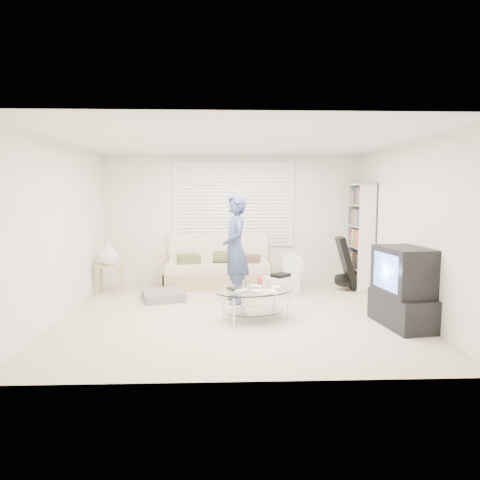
{
  "coord_description": "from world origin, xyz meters",
  "views": [
    {
      "loc": [
        -0.18,
        -6.11,
        1.78
      ],
      "look_at": [
        0.05,
        0.3,
        1.07
      ],
      "focal_mm": 32.0,
      "sensor_mm": 36.0,
      "label": 1
    }
  ],
  "objects_px": {
    "coffee_table": "(255,295)",
    "bookshelf": "(360,237)",
    "futon_sofa": "(218,270)",
    "tv_unit": "(403,288)"
  },
  "relations": [
    {
      "from": "futon_sofa",
      "to": "coffee_table",
      "type": "height_order",
      "value": "futon_sofa"
    },
    {
      "from": "futon_sofa",
      "to": "tv_unit",
      "type": "relative_size",
      "value": 1.93
    },
    {
      "from": "coffee_table",
      "to": "bookshelf",
      "type": "bearing_deg",
      "value": 42.83
    },
    {
      "from": "bookshelf",
      "to": "coffee_table",
      "type": "bearing_deg",
      "value": -137.17
    },
    {
      "from": "coffee_table",
      "to": "futon_sofa",
      "type": "bearing_deg",
      "value": 104.44
    },
    {
      "from": "bookshelf",
      "to": "coffee_table",
      "type": "height_order",
      "value": "bookshelf"
    },
    {
      "from": "bookshelf",
      "to": "coffee_table",
      "type": "distance_m",
      "value": 2.89
    },
    {
      "from": "bookshelf",
      "to": "tv_unit",
      "type": "bearing_deg",
      "value": -93.15
    },
    {
      "from": "futon_sofa",
      "to": "bookshelf",
      "type": "bearing_deg",
      "value": -4.68
    },
    {
      "from": "tv_unit",
      "to": "coffee_table",
      "type": "xyz_separation_m",
      "value": [
        -1.95,
        0.35,
        -0.17
      ]
    }
  ]
}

